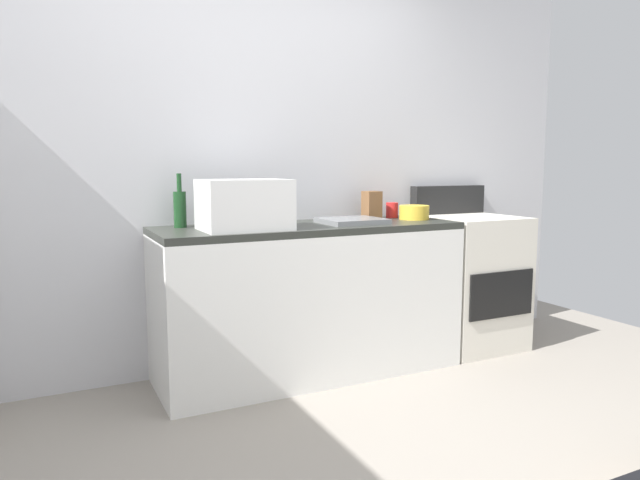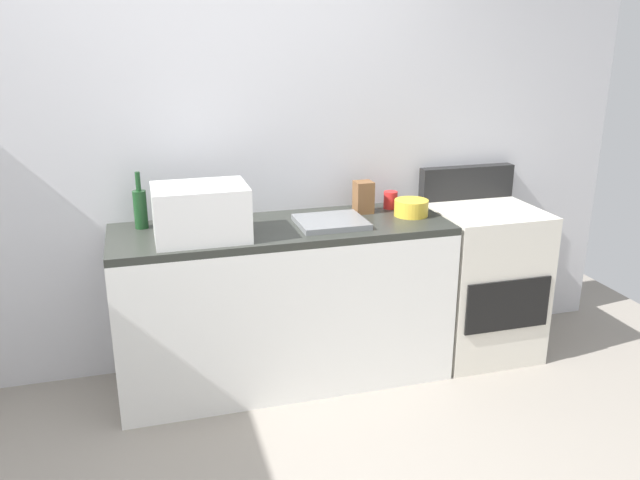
% 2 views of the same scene
% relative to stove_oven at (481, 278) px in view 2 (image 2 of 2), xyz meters
% --- Properties ---
extents(wall_back, '(5.00, 0.10, 2.60)m').
position_rel_stove_oven_xyz_m(wall_back, '(-1.52, 0.34, 0.83)').
color(wall_back, silver).
rests_on(wall_back, ground_plane).
extents(kitchen_counter, '(1.80, 0.60, 0.90)m').
position_rel_stove_oven_xyz_m(kitchen_counter, '(-1.22, -0.01, -0.02)').
color(kitchen_counter, white).
rests_on(kitchen_counter, ground_plane).
extents(stove_oven, '(0.60, 0.61, 1.10)m').
position_rel_stove_oven_xyz_m(stove_oven, '(0.00, 0.00, 0.00)').
color(stove_oven, silver).
rests_on(stove_oven, ground_plane).
extents(microwave, '(0.46, 0.34, 0.27)m').
position_rel_stove_oven_xyz_m(microwave, '(-1.65, -0.10, 0.57)').
color(microwave, white).
rests_on(microwave, kitchen_counter).
extents(sink_basin, '(0.36, 0.32, 0.03)m').
position_rel_stove_oven_xyz_m(sink_basin, '(-0.96, -0.06, 0.45)').
color(sink_basin, slate).
rests_on(sink_basin, kitchen_counter).
extents(wine_bottle, '(0.07, 0.07, 0.30)m').
position_rel_stove_oven_xyz_m(wine_bottle, '(-1.94, 0.16, 0.54)').
color(wine_bottle, '#193F1E').
rests_on(wine_bottle, kitchen_counter).
extents(coffee_mug, '(0.08, 0.08, 0.10)m').
position_rel_stove_oven_xyz_m(coffee_mug, '(-0.53, 0.17, 0.48)').
color(coffee_mug, red).
rests_on(coffee_mug, kitchen_counter).
extents(knife_block, '(0.10, 0.10, 0.18)m').
position_rel_stove_oven_xyz_m(knife_block, '(-0.72, 0.13, 0.52)').
color(knife_block, brown).
rests_on(knife_block, kitchen_counter).
extents(mixing_bowl, '(0.19, 0.19, 0.09)m').
position_rel_stove_oven_xyz_m(mixing_bowl, '(-0.48, -0.01, 0.48)').
color(mixing_bowl, gold).
rests_on(mixing_bowl, kitchen_counter).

